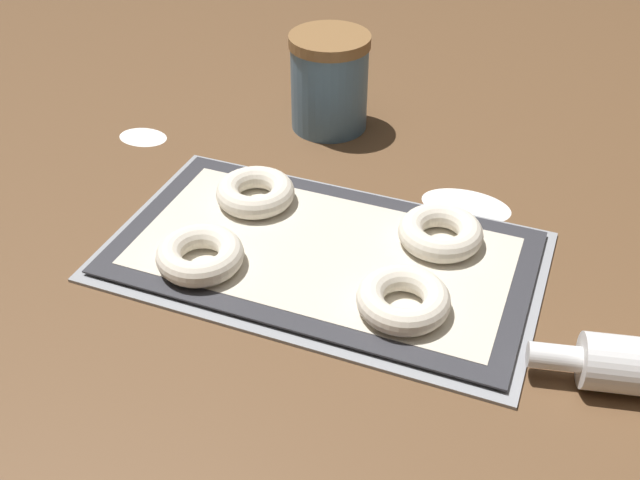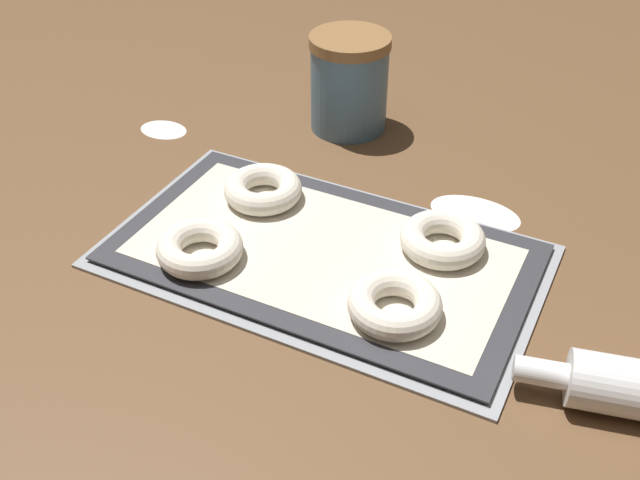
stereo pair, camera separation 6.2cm
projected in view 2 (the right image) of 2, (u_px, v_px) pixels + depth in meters
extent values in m
plane|color=brown|center=(329.00, 250.00, 0.90)|extent=(2.80, 2.80, 0.00)
cube|color=#93969B|center=(320.00, 255.00, 0.89)|extent=(0.51, 0.29, 0.01)
cube|color=#333338|center=(320.00, 251.00, 0.88)|extent=(0.48, 0.27, 0.00)
cube|color=beige|center=(320.00, 251.00, 0.88)|extent=(0.43, 0.22, 0.00)
torus|color=silver|center=(200.00, 248.00, 0.86)|extent=(0.10, 0.10, 0.03)
torus|color=silver|center=(395.00, 304.00, 0.78)|extent=(0.10, 0.10, 0.03)
torus|color=silver|center=(263.00, 189.00, 0.96)|extent=(0.10, 0.10, 0.03)
torus|color=silver|center=(443.00, 239.00, 0.87)|extent=(0.10, 0.10, 0.03)
cylinder|color=slate|center=(349.00, 88.00, 1.10)|extent=(0.11, 0.11, 0.13)
cylinder|color=olive|center=(350.00, 41.00, 1.06)|extent=(0.12, 0.12, 0.02)
cylinder|color=silver|center=(540.00, 372.00, 0.71)|extent=(0.05, 0.04, 0.03)
ellipsoid|color=white|center=(163.00, 129.00, 1.13)|extent=(0.08, 0.05, 0.00)
ellipsoid|color=white|center=(475.00, 212.00, 0.96)|extent=(0.12, 0.07, 0.00)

